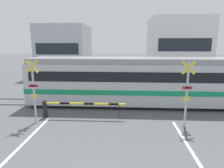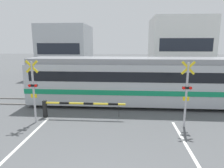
# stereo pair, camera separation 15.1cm
# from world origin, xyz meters

# --- Properties ---
(rail_track_near) EXTENTS (50.00, 0.10, 0.08)m
(rail_track_near) POSITION_xyz_m (0.00, 9.45, 0.04)
(rail_track_near) COLOR gray
(rail_track_near) RESTS_ON ground_plane
(rail_track_far) EXTENTS (50.00, 0.10, 0.08)m
(rail_track_far) POSITION_xyz_m (0.00, 10.89, 0.04)
(rail_track_far) COLOR gray
(rail_track_far) RESTS_ON ground_plane
(commuter_train) EXTENTS (19.23, 2.98, 3.29)m
(commuter_train) POSITION_xyz_m (3.88, 10.17, 1.76)
(commuter_train) COLOR #B7BCC1
(commuter_train) RESTS_ON ground_plane
(crossing_barrier_near) EXTENTS (4.80, 0.20, 0.99)m
(crossing_barrier_near) POSITION_xyz_m (-2.34, 7.26, 0.72)
(crossing_barrier_near) COLOR black
(crossing_barrier_near) RESTS_ON ground_plane
(crossing_barrier_far) EXTENTS (4.80, 0.20, 0.99)m
(crossing_barrier_far) POSITION_xyz_m (2.34, 13.05, 0.72)
(crossing_barrier_far) COLOR black
(crossing_barrier_far) RESTS_ON ground_plane
(crossing_signal_left) EXTENTS (0.68, 0.15, 3.40)m
(crossing_signal_left) POSITION_xyz_m (-3.97, 6.44, 1.88)
(crossing_signal_left) COLOR #B2B2B7
(crossing_signal_left) RESTS_ON ground_plane
(crossing_signal_right) EXTENTS (0.68, 0.15, 3.40)m
(crossing_signal_right) POSITION_xyz_m (3.97, 6.44, 1.88)
(crossing_signal_right) COLOR #B2B2B7
(crossing_signal_right) RESTS_ON ground_plane
(pedestrian) EXTENTS (0.38, 0.22, 1.65)m
(pedestrian) POSITION_xyz_m (-0.36, 16.67, 0.95)
(pedestrian) COLOR brown
(pedestrian) RESTS_ON ground_plane
(building_left_of_street) EXTENTS (6.19, 6.77, 6.60)m
(building_left_of_street) POSITION_xyz_m (-7.22, 23.49, 3.30)
(building_left_of_street) COLOR #B2B7BC
(building_left_of_street) RESTS_ON ground_plane
(building_right_of_street) EXTENTS (7.14, 6.77, 7.46)m
(building_right_of_street) POSITION_xyz_m (7.69, 23.49, 3.73)
(building_right_of_street) COLOR white
(building_right_of_street) RESTS_ON ground_plane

